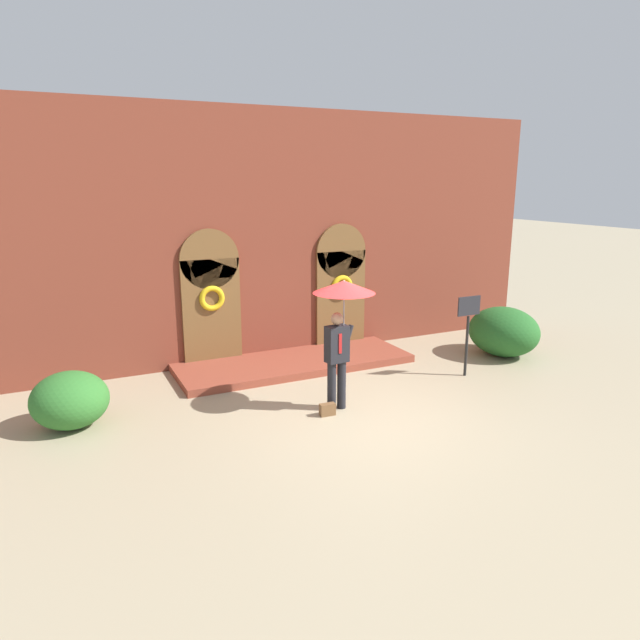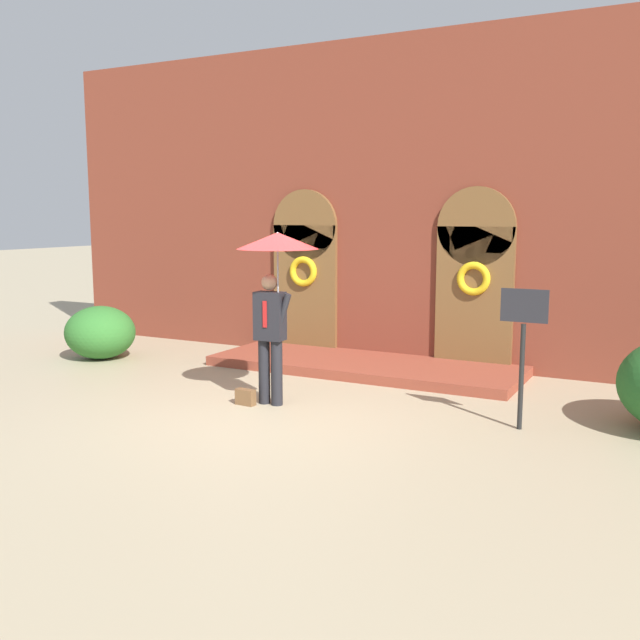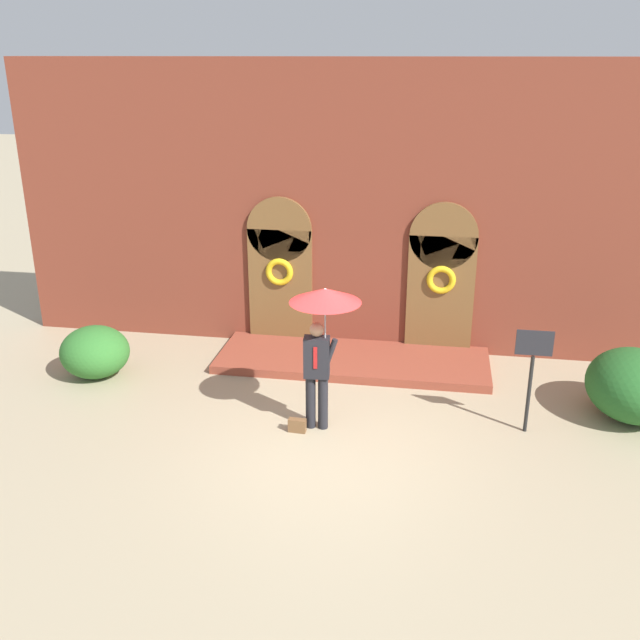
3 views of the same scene
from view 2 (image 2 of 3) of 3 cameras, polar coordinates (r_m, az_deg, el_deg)
ground_plane at (r=9.40m, az=-4.17°, el=-7.62°), size 80.00×80.00×0.00m
building_facade at (r=12.74m, az=5.70°, el=8.78°), size 14.00×2.30×5.60m
person_with_umbrella at (r=9.57m, az=-3.57°, el=4.33°), size 1.10×1.10×2.36m
handbag at (r=9.90m, az=-5.98°, el=-6.15°), size 0.29×0.14×0.22m
sign_post at (r=8.87m, az=15.94°, el=-1.18°), size 0.56×0.06×1.72m
shrub_left at (r=13.48m, az=-17.18°, el=-0.96°), size 1.27×1.23×0.96m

